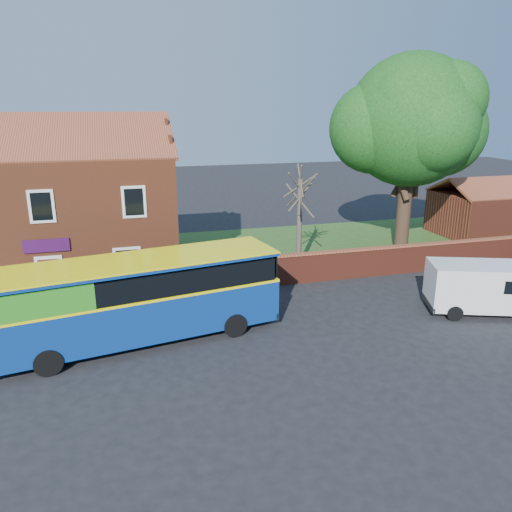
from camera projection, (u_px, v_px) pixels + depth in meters
name	position (u px, v px, depth m)	size (l,w,h in m)	color
ground	(235.00, 358.00, 18.32)	(120.00, 120.00, 0.00)	black
pavement	(49.00, 316.00, 21.83)	(18.00, 3.50, 0.12)	gray
kerb	(44.00, 333.00, 20.21)	(18.00, 0.15, 0.14)	slate
grass_strip	(379.00, 242.00, 33.60)	(26.00, 12.00, 0.04)	#426B28
shop_building	(54.00, 214.00, 26.14)	(12.30, 8.13, 10.50)	brown
boundary_wall	(433.00, 256.00, 27.83)	(22.00, 0.38, 1.60)	maroon
outbuilding	(495.00, 212.00, 35.42)	(8.20, 5.06, 4.17)	maroon
bus	(129.00, 297.00, 19.02)	(11.21, 4.65, 3.32)	navy
van_near	(489.00, 286.00, 21.94)	(5.53, 3.68, 2.25)	silver
large_tree	(411.00, 125.00, 29.46)	(9.73, 7.70, 11.87)	black
bare_tree	(299.00, 220.00, 27.44)	(2.09, 2.48, 5.56)	#4C4238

